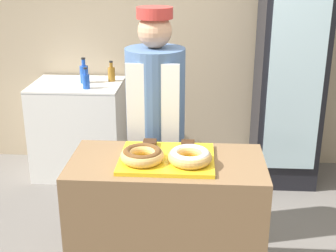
{
  "coord_description": "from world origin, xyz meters",
  "views": [
    {
      "loc": [
        0.17,
        -2.5,
        2.07
      ],
      "look_at": [
        0.0,
        0.1,
        1.11
      ],
      "focal_mm": 50.0,
      "sensor_mm": 36.0,
      "label": 1
    }
  ],
  "objects": [
    {
      "name": "wall_back",
      "position": [
        0.0,
        2.13,
        1.35
      ],
      "size": [
        8.0,
        0.06,
        2.7
      ],
      "color": "tan",
      "rests_on": "ground_plane"
    },
    {
      "name": "bottle_blue_b",
      "position": [
        -0.85,
        1.57,
        0.99
      ],
      "size": [
        0.07,
        0.07,
        0.2
      ],
      "color": "#1E4CB2",
      "rests_on": "chest_freezer"
    },
    {
      "name": "beverage_fridge",
      "position": [
        1.0,
        1.74,
        1.0
      ],
      "size": [
        0.57,
        0.63,
        1.99
      ],
      "color": "black",
      "rests_on": "ground_plane"
    },
    {
      "name": "donut_light_glaze",
      "position": [
        0.14,
        -0.07,
        1.0
      ],
      "size": [
        0.25,
        0.25,
        0.08
      ],
      "color": "tan",
      "rests_on": "serving_tray"
    },
    {
      "name": "brownie_back_right",
      "position": [
        0.12,
        0.17,
        0.97
      ],
      "size": [
        0.08,
        0.08,
        0.03
      ],
      "color": "#382111",
      "rests_on": "serving_tray"
    },
    {
      "name": "serving_tray",
      "position": [
        0.0,
        0.0,
        0.94
      ],
      "size": [
        0.55,
        0.46,
        0.02
      ],
      "color": "yellow",
      "rests_on": "display_counter"
    },
    {
      "name": "baker_person",
      "position": [
        -0.12,
        0.59,
        0.92
      ],
      "size": [
        0.41,
        0.41,
        1.75
      ],
      "color": "#4C4C51",
      "rests_on": "ground_plane"
    },
    {
      "name": "bottle_blue",
      "position": [
        -0.91,
        1.77,
        1.01
      ],
      "size": [
        0.08,
        0.08,
        0.24
      ],
      "color": "#1E4CB2",
      "rests_on": "chest_freezer"
    },
    {
      "name": "donut_chocolate_glaze",
      "position": [
        -0.14,
        -0.07,
        1.0
      ],
      "size": [
        0.25,
        0.25,
        0.08
      ],
      "color": "tan",
      "rests_on": "serving_tray"
    },
    {
      "name": "brownie_back_left",
      "position": [
        -0.12,
        0.17,
        0.97
      ],
      "size": [
        0.08,
        0.08,
        0.03
      ],
      "color": "#382111",
      "rests_on": "serving_tray"
    },
    {
      "name": "chest_freezer",
      "position": [
        -0.98,
        1.75,
        0.46
      ],
      "size": [
        0.85,
        0.65,
        0.92
      ],
      "color": "white",
      "rests_on": "ground_plane"
    },
    {
      "name": "bottle_amber",
      "position": [
        -0.66,
        1.86,
        0.99
      ],
      "size": [
        0.07,
        0.07,
        0.2
      ],
      "color": "#99661E",
      "rests_on": "chest_freezer"
    },
    {
      "name": "display_counter",
      "position": [
        0.0,
        0.0,
        0.47
      ],
      "size": [
        1.15,
        0.58,
        0.93
      ],
      "color": "brown",
      "rests_on": "ground_plane"
    }
  ]
}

